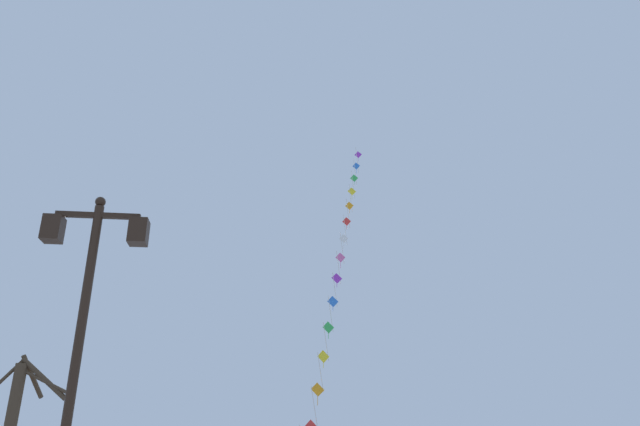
% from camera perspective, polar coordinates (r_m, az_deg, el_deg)
% --- Properties ---
extents(twin_lantern_lamp_post, '(1.56, 0.28, 5.10)m').
position_cam_1_polar(twin_lantern_lamp_post, '(9.44, -21.60, -7.34)').
color(twin_lantern_lamp_post, black).
rests_on(twin_lantern_lamp_post, ground_plane).
extents(kite_train, '(4.64, 13.49, 18.78)m').
position_cam_1_polar(kite_train, '(27.25, 2.00, -4.19)').
color(kite_train, brown).
rests_on(kite_train, ground_plane).
extents(bare_tree, '(2.12, 0.98, 3.84)m').
position_cam_1_polar(bare_tree, '(17.88, -27.43, -17.75)').
color(bare_tree, '#423323').
rests_on(bare_tree, ground_plane).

